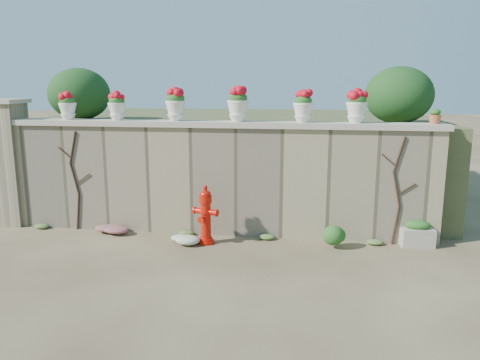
% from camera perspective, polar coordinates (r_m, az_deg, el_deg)
% --- Properties ---
extents(ground, '(80.00, 80.00, 0.00)m').
position_cam_1_polar(ground, '(7.32, -5.77, -10.64)').
color(ground, '#4D3A26').
rests_on(ground, ground).
extents(stone_wall, '(8.00, 0.40, 2.00)m').
position_cam_1_polar(stone_wall, '(8.71, -3.01, -0.08)').
color(stone_wall, gray).
rests_on(stone_wall, ground).
extents(wall_cap, '(8.10, 0.52, 0.10)m').
position_cam_1_polar(wall_cap, '(8.56, -3.08, 6.82)').
color(wall_cap, '#BDB4A0').
rests_on(wall_cap, stone_wall).
extents(gate_pillar, '(0.72, 0.72, 2.48)m').
position_cam_1_polar(gate_pillar, '(10.31, -26.26, 2.02)').
color(gate_pillar, gray).
rests_on(gate_pillar, ground).
extents(raised_fill, '(9.00, 6.00, 2.00)m').
position_cam_1_polar(raised_fill, '(11.81, 0.08, 3.05)').
color(raised_fill, '#384C23').
rests_on(raised_fill, ground).
extents(back_shrub_left, '(1.30, 1.30, 1.10)m').
position_cam_1_polar(back_shrub_left, '(10.74, -18.99, 9.87)').
color(back_shrub_left, '#143814').
rests_on(back_shrub_left, raised_fill).
extents(back_shrub_right, '(1.30, 1.30, 1.10)m').
position_cam_1_polar(back_shrub_right, '(9.70, 18.81, 9.76)').
color(back_shrub_right, '#143814').
rests_on(back_shrub_right, raised_fill).
extents(vine_left, '(0.60, 0.04, 1.91)m').
position_cam_1_polar(vine_left, '(9.41, -19.45, 0.09)').
color(vine_left, black).
rests_on(vine_left, ground).
extents(vine_right, '(0.60, 0.04, 1.91)m').
position_cam_1_polar(vine_right, '(8.46, 18.63, -1.09)').
color(vine_right, black).
rests_on(vine_right, ground).
extents(fire_hydrant, '(0.45, 0.32, 1.04)m').
position_cam_1_polar(fire_hydrant, '(8.21, -4.22, -4.23)').
color(fire_hydrant, red).
rests_on(fire_hydrant, ground).
extents(planter_box, '(0.59, 0.38, 0.46)m').
position_cam_1_polar(planter_box, '(8.70, 20.76, -6.20)').
color(planter_box, '#BDB4A0').
rests_on(planter_box, ground).
extents(green_shrub, '(0.55, 0.49, 0.52)m').
position_cam_1_polar(green_shrub, '(8.19, 11.12, -6.39)').
color(green_shrub, '#1E5119').
rests_on(green_shrub, ground).
extents(magenta_clump, '(0.79, 0.52, 0.21)m').
position_cam_1_polar(magenta_clump, '(9.17, -15.45, -5.67)').
color(magenta_clump, '#C2266C').
rests_on(magenta_clump, ground).
extents(white_flowers, '(0.57, 0.45, 0.20)m').
position_cam_1_polar(white_flowers, '(8.35, -6.93, -7.05)').
color(white_flowers, white).
rests_on(white_flowers, ground).
extents(urn_pot_0, '(0.33, 0.33, 0.51)m').
position_cam_1_polar(urn_pot_0, '(9.52, -20.28, 8.45)').
color(urn_pot_0, white).
rests_on(urn_pot_0, wall_cap).
extents(urn_pot_1, '(0.33, 0.33, 0.52)m').
position_cam_1_polar(urn_pot_1, '(9.09, -14.76, 8.70)').
color(urn_pot_1, white).
rests_on(urn_pot_1, wall_cap).
extents(urn_pot_2, '(0.38, 0.38, 0.59)m').
position_cam_1_polar(urn_pot_2, '(8.71, -7.83, 9.08)').
color(urn_pot_2, white).
rests_on(urn_pot_2, wall_cap).
extents(urn_pot_3, '(0.39, 0.39, 0.61)m').
position_cam_1_polar(urn_pot_3, '(8.46, -0.25, 9.18)').
color(urn_pot_3, white).
rests_on(urn_pot_3, wall_cap).
extents(urn_pot_4, '(0.35, 0.35, 0.55)m').
position_cam_1_polar(urn_pot_4, '(8.36, 7.70, 8.84)').
color(urn_pot_4, white).
rests_on(urn_pot_4, wall_cap).
extents(urn_pot_5, '(0.37, 0.37, 0.58)m').
position_cam_1_polar(urn_pot_5, '(8.40, 14.03, 8.70)').
color(urn_pot_5, white).
rests_on(urn_pot_5, wall_cap).
extents(terracotta_pot, '(0.21, 0.21, 0.25)m').
position_cam_1_polar(terracotta_pot, '(8.63, 22.68, 7.09)').
color(terracotta_pot, '#B15B36').
rests_on(terracotta_pot, wall_cap).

